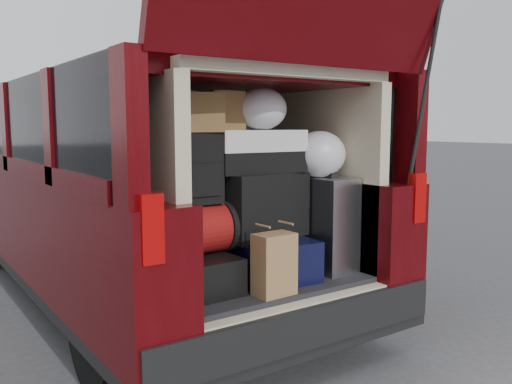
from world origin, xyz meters
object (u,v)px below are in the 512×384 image
black_hardshell (193,273)px  silver_roller (324,224)px  backpack (195,168)px  navy_hardshell (266,257)px  kraft_bag (274,264)px  red_duffel (197,229)px  twotone_duffel (255,151)px  black_soft_case (259,205)px

black_hardshell → silver_roller: silver_roller is taller
backpack → black_hardshell: bearing=-148.7°
navy_hardshell → kraft_bag: 0.35m
red_duffel → twotone_duffel: size_ratio=0.77×
kraft_bag → black_soft_case: black_soft_case is taller
navy_hardshell → black_soft_case: (-0.01, 0.05, 0.31)m
navy_hardshell → silver_roller: (0.40, -0.06, 0.17)m
kraft_bag → red_duffel: (-0.29, 0.32, 0.17)m
kraft_bag → red_duffel: 0.46m
silver_roller → backpack: backpack is taller
navy_hardshell → black_soft_case: 0.32m
navy_hardshell → twotone_duffel: bearing=129.7°
black_soft_case → twotone_duffel: size_ratio=0.97×
black_hardshell → silver_roller: size_ratio=0.86×
silver_roller → black_soft_case: black_soft_case is taller
twotone_duffel → red_duffel: bearing=-171.4°
silver_roller → backpack: size_ratio=1.51×
red_duffel → black_soft_case: size_ratio=0.79×
black_hardshell → navy_hardshell: bearing=-2.8°
navy_hardshell → twotone_duffel: (-0.04, 0.06, 0.63)m
red_duffel → black_soft_case: (0.44, 0.04, 0.09)m
backpack → silver_roller: bearing=-5.1°
black_soft_case → navy_hardshell: bearing=-82.1°
backpack → kraft_bag: bearing=-47.5°
black_soft_case → twotone_duffel: (-0.03, 0.00, 0.32)m
red_duffel → twotone_duffel: twotone_duffel is taller
silver_roller → twotone_duffel: (-0.44, 0.12, 0.46)m
silver_roller → navy_hardshell: bearing=168.4°
red_duffel → backpack: size_ratio=1.10×
black_hardshell → kraft_bag: 0.45m
navy_hardshell → black_soft_case: black_soft_case is taller
black_hardshell → twotone_duffel: twotone_duffel is taller
red_duffel → kraft_bag: bearing=-51.5°
navy_hardshell → red_duffel: 0.51m
black_hardshell → kraft_bag: bearing=-45.9°
silver_roller → black_hardshell: bearing=172.8°
navy_hardshell → black_soft_case: bearing=110.0°
kraft_bag → black_hardshell: bearing=133.7°
red_duffel → black_soft_case: black_soft_case is taller
navy_hardshell → backpack: 0.72m
black_hardshell → black_soft_case: black_soft_case is taller
black_soft_case → black_hardshell: bearing=178.9°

